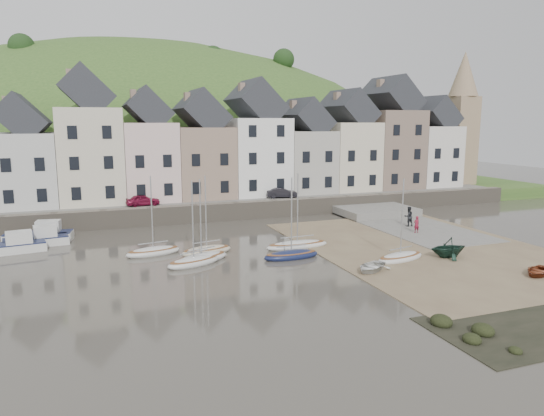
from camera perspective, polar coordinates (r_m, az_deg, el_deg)
name	(u,v)px	position (r m, az deg, el deg)	size (l,w,h in m)	color
ground	(300,261)	(37.12, 3.23, -6.06)	(160.00, 160.00, 0.00)	#403B32
quay_land	(204,193)	(66.94, -7.74, 1.68)	(90.00, 30.00, 1.50)	#355723
quay_street	(227,200)	(55.77, -5.17, 0.92)	(70.00, 7.00, 0.10)	slate
seawall	(236,211)	(52.55, -4.16, -0.33)	(70.00, 1.20, 1.80)	slate
beach	(425,248)	(42.58, 16.98, -4.36)	(18.00, 26.00, 0.06)	brown
slipway	(407,225)	(51.17, 15.17, -1.89)	(8.00, 18.00, 0.12)	slate
hillside	(147,274)	(97.34, -14.02, -7.26)	(134.40, 84.00, 84.00)	#355723
townhouse_terrace	(233,146)	(59.01, -4.49, 7.06)	(61.05, 8.00, 13.93)	silver
church_spire	(462,115)	(74.85, 20.79, 9.90)	(4.00, 4.00, 18.00)	#997F60
sailboat_0	(153,251)	(39.81, -13.35, -4.82)	(4.48, 2.27, 6.32)	silver
sailboat_1	(194,261)	(36.47, -8.89, -6.03)	(4.43, 2.81, 6.32)	silver
sailboat_2	(207,250)	(39.38, -7.44, -4.80)	(4.34, 2.31, 6.32)	beige
sailboat_3	(202,258)	(37.26, -8.03, -5.66)	(4.68, 3.05, 6.32)	silver
sailboat_4	(297,245)	(40.81, 2.90, -4.21)	(5.38, 1.60, 6.32)	silver
sailboat_5	(291,255)	(37.80, 2.21, -5.34)	(4.43, 1.64, 6.32)	#151E43
sailboat_6	(400,257)	(38.31, 14.40, -5.45)	(4.57, 2.44, 6.32)	silver
motorboat_0	(38,239)	(45.66, -25.07, -3.21)	(5.19, 2.41, 1.70)	silver
motorboat_1	(11,246)	(44.15, -27.57, -3.82)	(5.56, 2.52, 1.70)	silver
motorboat_2	(41,234)	(47.59, -24.81, -2.69)	(5.70, 2.56, 1.70)	silver
rowboat_white	(371,267)	(35.10, 11.21, -6.57)	(2.06, 2.88, 0.60)	silver
rowboat_green	(448,247)	(39.97, 19.43, -4.23)	(2.52, 2.92, 1.54)	#153025
rowboat_red	(538,271)	(37.96, 28.06, -6.33)	(1.96, 2.74, 0.57)	brown
person_red	(417,224)	(47.52, 16.13, -1.80)	(0.56, 0.37, 1.54)	maroon
person_dark	(409,216)	(50.20, 15.28, -0.93)	(0.93, 0.73, 1.92)	black
car_left	(143,200)	(53.07, -14.48, 0.88)	(1.36, 3.38, 1.15)	maroon
car_right	(282,193)	(56.65, 1.14, 1.74)	(1.22, 3.48, 1.15)	black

